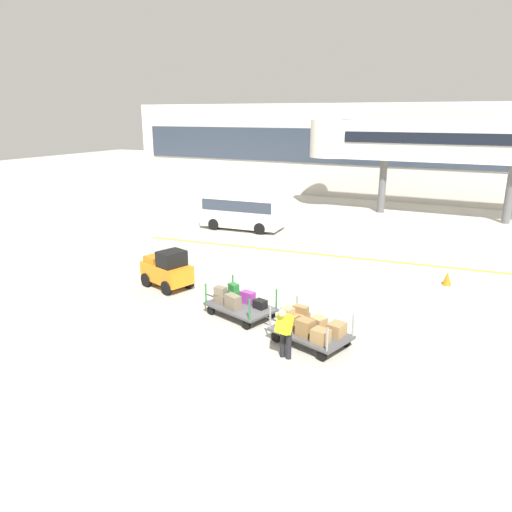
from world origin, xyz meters
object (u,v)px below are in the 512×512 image
object	(u,v)px
baggage_cart_middle	(309,328)
shuttle_van	(242,209)
safety_cone_near	(447,279)
baggage_cart_lead	(238,302)
baggage_handler	(285,331)
baggage_tug	(167,270)

from	to	relation	value
baggage_cart_middle	shuttle_van	distance (m)	15.37
shuttle_van	safety_cone_near	world-z (taller)	shuttle_van
baggage_cart_lead	safety_cone_near	distance (m)	8.92
baggage_cart_middle	safety_cone_near	world-z (taller)	baggage_cart_middle
baggage_cart_middle	safety_cone_near	bearing A→B (deg)	66.58
shuttle_van	baggage_handler	bearing A→B (deg)	-57.89
baggage_cart_lead	baggage_cart_middle	size ratio (longest dim) A/B	1.00
baggage_cart_middle	baggage_cart_lead	bearing A→B (deg)	162.44
baggage_tug	baggage_handler	xyz separation A→B (m)	(6.48, -3.31, 0.11)
baggage_cart_middle	baggage_handler	xyz separation A→B (m)	(-0.31, -1.18, 0.34)
baggage_tug	shuttle_van	size ratio (longest dim) A/B	0.47
baggage_cart_lead	shuttle_van	distance (m)	13.06
baggage_handler	baggage_tug	bearing A→B (deg)	152.95
baggage_tug	baggage_handler	distance (m)	7.28
baggage_tug	shuttle_van	world-z (taller)	shuttle_van
baggage_handler	baggage_cart_middle	bearing A→B (deg)	75.18
baggage_cart_lead	baggage_handler	size ratio (longest dim) A/B	1.97
baggage_handler	safety_cone_near	distance (m)	9.29
baggage_tug	baggage_handler	size ratio (longest dim) A/B	1.49
shuttle_van	safety_cone_near	size ratio (longest dim) A/B	8.93
baggage_handler	shuttle_van	bearing A→B (deg)	122.11
baggage_cart_middle	shuttle_van	xyz separation A→B (m)	(-8.90, 12.51, 0.71)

